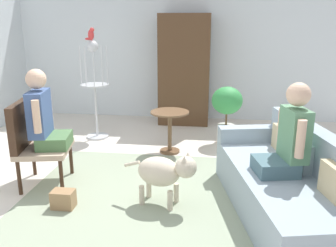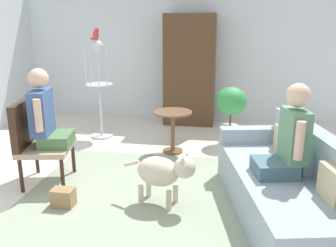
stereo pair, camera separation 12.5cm
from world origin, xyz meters
The scene contains 14 objects.
ground_plane centered at (0.00, 0.00, 0.00)m, with size 7.95×7.95×0.00m, color beige.
back_wall centered at (0.00, 3.37, 1.25)m, with size 6.71×0.12×2.51m, color silver.
area_rug centered at (-0.01, -0.07, 0.00)m, with size 2.55×2.50×0.01m, color gray.
couch centered at (1.48, -0.23, 0.30)m, with size 1.26×2.20×0.85m.
armchair centered at (-1.30, 0.08, 0.57)m, with size 0.67×0.73×0.98m.
person_on_couch centered at (1.45, -0.26, 0.80)m, with size 0.51×0.50×0.88m.
person_on_armchair centered at (-1.16, 0.11, 0.83)m, with size 0.47×0.57×0.89m.
round_end_table centered at (0.13, 1.33, 0.43)m, with size 0.55×0.55×0.61m.
dog centered at (0.26, -0.22, 0.37)m, with size 0.78×0.40×0.59m.
bird_cage_stand centered at (-1.14, 1.87, 0.87)m, with size 0.45×0.45×1.56m.
parrot centered at (-1.16, 1.87, 1.65)m, with size 0.17×0.10×0.19m.
potted_plant centered at (0.94, 1.88, 0.58)m, with size 0.47×0.47×0.89m.
armoire_cabinet centered at (0.19, 2.96, 0.99)m, with size 0.91×0.56×1.98m, color #4C331E.
handbag centered at (-0.76, -0.43, 0.10)m, with size 0.23×0.16×0.19m, color #99724C.
Camera 2 is at (0.85, -3.55, 1.85)m, focal length 38.33 mm.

